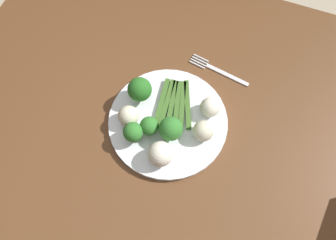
{
  "coord_description": "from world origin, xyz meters",
  "views": [
    {
      "loc": [
        -0.23,
        -0.17,
        1.53
      ],
      "look_at": [
        0.08,
        -0.06,
        0.77
      ],
      "focal_mm": 37.24,
      "sensor_mm": 36.0,
      "label": 1
    }
  ],
  "objects_px": {
    "fork": "(218,71)",
    "dining_table": "(137,157)",
    "broccoli_outer_edge": "(171,129)",
    "plate": "(168,122)",
    "asparagus_bundle": "(175,104)",
    "cauliflower_mid": "(129,116)",
    "broccoli_back_right": "(149,126)",
    "cauliflower_front": "(203,131)",
    "cauliflower_left": "(160,154)",
    "broccoli_front_left": "(140,90)",
    "cauliflower_near_fork": "(210,107)",
    "broccoli_right": "(132,132)"
  },
  "relations": [
    {
      "from": "cauliflower_left",
      "to": "cauliflower_mid",
      "type": "distance_m",
      "value": 0.12
    },
    {
      "from": "asparagus_bundle",
      "to": "fork",
      "type": "distance_m",
      "value": 0.16
    },
    {
      "from": "dining_table",
      "to": "asparagus_bundle",
      "type": "height_order",
      "value": "asparagus_bundle"
    },
    {
      "from": "cauliflower_near_fork",
      "to": "fork",
      "type": "height_order",
      "value": "cauliflower_near_fork"
    },
    {
      "from": "dining_table",
      "to": "cauliflower_left",
      "type": "height_order",
      "value": "cauliflower_left"
    },
    {
      "from": "broccoli_front_left",
      "to": "cauliflower_mid",
      "type": "distance_m",
      "value": 0.07
    },
    {
      "from": "broccoli_front_left",
      "to": "fork",
      "type": "bearing_deg",
      "value": -46.44
    },
    {
      "from": "dining_table",
      "to": "cauliflower_front",
      "type": "xyz_separation_m",
      "value": [
        0.07,
        -0.15,
        0.15
      ]
    },
    {
      "from": "cauliflower_mid",
      "to": "broccoli_back_right",
      "type": "bearing_deg",
      "value": -99.2
    },
    {
      "from": "dining_table",
      "to": "cauliflower_front",
      "type": "height_order",
      "value": "cauliflower_front"
    },
    {
      "from": "cauliflower_left",
      "to": "cauliflower_near_fork",
      "type": "xyz_separation_m",
      "value": [
        0.15,
        -0.07,
        -0.01
      ]
    },
    {
      "from": "asparagus_bundle",
      "to": "plate",
      "type": "bearing_deg",
      "value": -13.06
    },
    {
      "from": "asparagus_bundle",
      "to": "cauliflower_left",
      "type": "distance_m",
      "value": 0.14
    },
    {
      "from": "asparagus_bundle",
      "to": "broccoli_outer_edge",
      "type": "distance_m",
      "value": 0.09
    },
    {
      "from": "asparagus_bundle",
      "to": "fork",
      "type": "height_order",
      "value": "asparagus_bundle"
    },
    {
      "from": "broccoli_front_left",
      "to": "broccoli_outer_edge",
      "type": "height_order",
      "value": "broccoli_front_left"
    },
    {
      "from": "plate",
      "to": "cauliflower_left",
      "type": "distance_m",
      "value": 0.1
    },
    {
      "from": "cauliflower_left",
      "to": "asparagus_bundle",
      "type": "bearing_deg",
      "value": 6.79
    },
    {
      "from": "broccoli_right",
      "to": "cauliflower_left",
      "type": "relative_size",
      "value": 0.98
    },
    {
      "from": "broccoli_front_left",
      "to": "broccoli_back_right",
      "type": "height_order",
      "value": "broccoli_front_left"
    },
    {
      "from": "asparagus_bundle",
      "to": "cauliflower_mid",
      "type": "bearing_deg",
      "value": -62.04
    },
    {
      "from": "cauliflower_front",
      "to": "cauliflower_left",
      "type": "xyz_separation_m",
      "value": [
        -0.09,
        0.07,
        0.0
      ]
    },
    {
      "from": "fork",
      "to": "dining_table",
      "type": "bearing_deg",
      "value": 72.94
    },
    {
      "from": "fork",
      "to": "broccoli_right",
      "type": "bearing_deg",
      "value": 71.49
    },
    {
      "from": "cauliflower_mid",
      "to": "asparagus_bundle",
      "type": "bearing_deg",
      "value": -49.28
    },
    {
      "from": "asparagus_bundle",
      "to": "cauliflower_mid",
      "type": "relative_size",
      "value": 2.84
    },
    {
      "from": "broccoli_front_left",
      "to": "cauliflower_left",
      "type": "relative_size",
      "value": 1.23
    },
    {
      "from": "plate",
      "to": "asparagus_bundle",
      "type": "xyz_separation_m",
      "value": [
        0.04,
        -0.0,
        0.01
      ]
    },
    {
      "from": "plate",
      "to": "broccoli_front_left",
      "type": "height_order",
      "value": "broccoli_front_left"
    },
    {
      "from": "plate",
      "to": "cauliflower_mid",
      "type": "bearing_deg",
      "value": 109.32
    },
    {
      "from": "dining_table",
      "to": "cauliflower_front",
      "type": "distance_m",
      "value": 0.22
    },
    {
      "from": "plate",
      "to": "cauliflower_left",
      "type": "height_order",
      "value": "cauliflower_left"
    },
    {
      "from": "dining_table",
      "to": "cauliflower_near_fork",
      "type": "height_order",
      "value": "cauliflower_near_fork"
    },
    {
      "from": "broccoli_back_right",
      "to": "broccoli_right",
      "type": "height_order",
      "value": "broccoli_right"
    },
    {
      "from": "broccoli_right",
      "to": "fork",
      "type": "xyz_separation_m",
      "value": [
        0.25,
        -0.13,
        -0.05
      ]
    },
    {
      "from": "broccoli_outer_edge",
      "to": "cauliflower_near_fork",
      "type": "bearing_deg",
      "value": -36.13
    },
    {
      "from": "broccoli_outer_edge",
      "to": "broccoli_back_right",
      "type": "relative_size",
      "value": 1.26
    },
    {
      "from": "cauliflower_left",
      "to": "broccoli_right",
      "type": "bearing_deg",
      "value": 71.97
    },
    {
      "from": "broccoli_right",
      "to": "cauliflower_near_fork",
      "type": "bearing_deg",
      "value": -49.33
    },
    {
      "from": "asparagus_bundle",
      "to": "cauliflower_near_fork",
      "type": "relative_size",
      "value": 2.97
    },
    {
      "from": "broccoli_front_left",
      "to": "plate",
      "type": "bearing_deg",
      "value": -112.69
    },
    {
      "from": "broccoli_outer_edge",
      "to": "plate",
      "type": "bearing_deg",
      "value": 29.98
    },
    {
      "from": "cauliflower_mid",
      "to": "cauliflower_near_fork",
      "type": "bearing_deg",
      "value": -62.63
    },
    {
      "from": "dining_table",
      "to": "asparagus_bundle",
      "type": "bearing_deg",
      "value": -25.71
    },
    {
      "from": "broccoli_front_left",
      "to": "cauliflower_mid",
      "type": "height_order",
      "value": "broccoli_front_left"
    },
    {
      "from": "broccoli_outer_edge",
      "to": "asparagus_bundle",
      "type": "bearing_deg",
      "value": 13.38
    },
    {
      "from": "broccoli_back_right",
      "to": "cauliflower_near_fork",
      "type": "distance_m",
      "value": 0.15
    },
    {
      "from": "broccoli_outer_edge",
      "to": "cauliflower_near_fork",
      "type": "relative_size",
      "value": 1.43
    },
    {
      "from": "cauliflower_front",
      "to": "cauliflower_left",
      "type": "bearing_deg",
      "value": 140.54
    },
    {
      "from": "broccoli_front_left",
      "to": "dining_table",
      "type": "bearing_deg",
      "value": -167.67
    }
  ]
}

